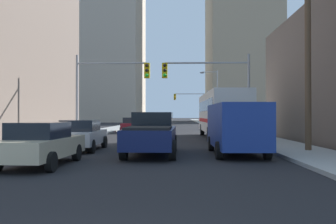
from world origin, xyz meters
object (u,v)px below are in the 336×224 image
at_px(pickup_truck_navy, 152,134).
at_px(traffic_signal_far_right, 192,101).
at_px(traffic_signal_near_left, 109,82).
at_px(traffic_signal_near_right, 210,81).
at_px(cargo_van_blue, 236,126).
at_px(sedan_silver, 81,135).
at_px(sedan_maroon, 132,125).
at_px(city_bus, 221,113).
at_px(sedan_beige, 41,144).

distance_m(pickup_truck_navy, traffic_signal_far_right, 43.87).
distance_m(traffic_signal_near_left, traffic_signal_far_right, 35.78).
bearing_deg(traffic_signal_near_right, traffic_signal_near_left, -180.00).
bearing_deg(cargo_van_blue, sedan_silver, 167.39).
relative_size(cargo_van_blue, sedan_maroon, 1.23).
xyz_separation_m(city_bus, sedan_beige, (-8.05, -14.26, -1.16)).
xyz_separation_m(sedan_silver, sedan_maroon, (0.19, 17.27, 0.00)).
height_order(pickup_truck_navy, traffic_signal_near_right, traffic_signal_near_right).
xyz_separation_m(traffic_signal_near_right, traffic_signal_far_right, (0.14, 35.05, -0.01)).
bearing_deg(sedan_silver, sedan_maroon, 89.37).
xyz_separation_m(pickup_truck_navy, sedan_silver, (-3.69, 1.77, -0.16)).
bearing_deg(traffic_signal_near_right, sedan_maroon, 123.18).
distance_m(sedan_maroon, traffic_signal_far_right, 25.77).
xyz_separation_m(city_bus, sedan_maroon, (-7.93, 8.25, -1.16)).
relative_size(sedan_beige, traffic_signal_far_right, 0.71).
distance_m(cargo_van_blue, sedan_maroon, 20.28).
relative_size(city_bus, sedan_silver, 2.72).
height_order(cargo_van_blue, sedan_silver, cargo_van_blue).
relative_size(pickup_truck_navy, sedan_silver, 1.28).
xyz_separation_m(pickup_truck_navy, sedan_beige, (-3.62, -3.47, -0.16)).
xyz_separation_m(sedan_maroon, traffic_signal_near_right, (6.85, -10.48, 3.37)).
bearing_deg(cargo_van_blue, sedan_beige, -154.14).
bearing_deg(traffic_signal_near_left, sedan_beige, -89.75).
bearing_deg(traffic_signal_near_right, pickup_truck_navy, -111.41).
bearing_deg(traffic_signal_near_right, cargo_van_blue, -87.25).
distance_m(sedan_maroon, traffic_signal_near_left, 11.00).
distance_m(pickup_truck_navy, traffic_signal_near_right, 9.74).
bearing_deg(sedan_maroon, sedan_beige, -90.31).
height_order(pickup_truck_navy, sedan_beige, pickup_truck_navy).
xyz_separation_m(city_bus, traffic_signal_near_right, (-1.08, -2.23, 2.22)).
xyz_separation_m(cargo_van_blue, sedan_maroon, (-7.26, 18.93, -0.52)).
xyz_separation_m(traffic_signal_near_left, traffic_signal_far_right, (7.17, 35.05, 0.02)).
xyz_separation_m(pickup_truck_navy, cargo_van_blue, (3.76, 0.11, 0.35)).
bearing_deg(traffic_signal_far_right, sedan_silver, -99.75).
xyz_separation_m(cargo_van_blue, traffic_signal_near_left, (-7.43, 8.45, 2.82)).
height_order(sedan_beige, traffic_signal_far_right, traffic_signal_far_right).
distance_m(cargo_van_blue, traffic_signal_near_right, 8.93).
bearing_deg(city_bus, cargo_van_blue, -93.59).
bearing_deg(sedan_maroon, pickup_truck_navy, -79.60).
bearing_deg(city_bus, traffic_signal_far_right, 91.63).
height_order(pickup_truck_navy, sedan_maroon, pickup_truck_navy).
distance_m(sedan_beige, sedan_maroon, 22.51).
distance_m(sedan_beige, traffic_signal_far_right, 47.73).
bearing_deg(sedan_maroon, sedan_silver, -90.63).
bearing_deg(sedan_beige, pickup_truck_navy, 43.82).
relative_size(sedan_maroon, traffic_signal_near_left, 0.71).
bearing_deg(city_bus, pickup_truck_navy, -112.33).
bearing_deg(pickup_truck_navy, traffic_signal_near_right, 68.59).
relative_size(sedan_beige, sedan_silver, 1.00).
bearing_deg(traffic_signal_near_left, traffic_signal_far_right, 78.44).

